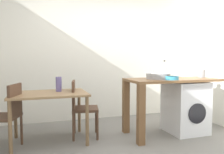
% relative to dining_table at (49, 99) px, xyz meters
% --- Properties ---
extents(ground_plane, '(5.46, 5.46, 0.00)m').
position_rel_dining_table_xyz_m(ground_plane, '(0.96, -0.61, -0.64)').
color(ground_plane, slate).
extents(wall_back, '(4.60, 0.10, 2.70)m').
position_rel_dining_table_xyz_m(wall_back, '(0.96, 1.14, 0.71)').
color(wall_back, silver).
rests_on(wall_back, ground_plane).
extents(dining_table, '(1.10, 0.76, 0.74)m').
position_rel_dining_table_xyz_m(dining_table, '(0.00, 0.00, 0.00)').
color(dining_table, olive).
rests_on(dining_table, ground_plane).
extents(chair_person_seat, '(0.50, 0.50, 0.90)m').
position_rel_dining_table_xyz_m(chair_person_seat, '(-0.55, -0.12, -0.14)').
color(chair_person_seat, '#4C3323').
rests_on(chair_person_seat, ground_plane).
extents(chair_opposite, '(0.47, 0.47, 0.90)m').
position_rel_dining_table_xyz_m(chair_opposite, '(0.48, 0.06, -0.14)').
color(chair_opposite, '#4C3323').
rests_on(chair_opposite, ground_plane).
extents(kitchen_counter, '(1.50, 0.68, 0.92)m').
position_rel_dining_table_xyz_m(kitchen_counter, '(1.73, -0.24, 0.12)').
color(kitchen_counter, brown).
rests_on(kitchen_counter, ground_plane).
extents(washing_machine, '(0.60, 0.61, 0.86)m').
position_rel_dining_table_xyz_m(washing_machine, '(2.20, -0.25, -0.21)').
color(washing_machine, silver).
rests_on(washing_machine, ground_plane).
extents(sink_basin, '(0.38, 0.38, 0.09)m').
position_rel_dining_table_xyz_m(sink_basin, '(1.68, -0.24, 0.32)').
color(sink_basin, '#9EA0A5').
rests_on(sink_basin, kitchen_counter).
extents(tap, '(0.02, 0.02, 0.28)m').
position_rel_dining_table_xyz_m(tap, '(1.68, -0.06, 0.42)').
color(tap, '#B2B2B7').
rests_on(tap, kitchen_counter).
extents(bottle_tall_green, '(0.07, 0.07, 0.30)m').
position_rel_dining_table_xyz_m(bottle_tall_green, '(1.86, -0.14, 0.41)').
color(bottle_tall_green, silver).
rests_on(bottle_tall_green, kitchen_counter).
extents(mixing_bowl, '(0.21, 0.21, 0.06)m').
position_rel_dining_table_xyz_m(mixing_bowl, '(1.80, -0.44, 0.31)').
color(mixing_bowl, teal).
rests_on(mixing_bowl, kitchen_counter).
extents(utensil_crock, '(0.11, 0.11, 0.30)m').
position_rel_dining_table_xyz_m(utensil_crock, '(2.57, -0.19, 0.35)').
color(utensil_crock, gray).
rests_on(utensil_crock, kitchen_counter).
extents(vase, '(0.09, 0.09, 0.22)m').
position_rel_dining_table_xyz_m(vase, '(0.15, 0.10, 0.21)').
color(vase, slate).
rests_on(vase, dining_table).
extents(scissors, '(0.15, 0.06, 0.01)m').
position_rel_dining_table_xyz_m(scissors, '(1.89, -0.34, 0.28)').
color(scissors, '#B2B2B7').
rests_on(scissors, kitchen_counter).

